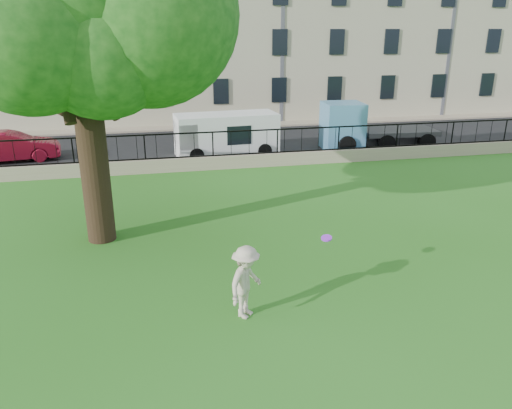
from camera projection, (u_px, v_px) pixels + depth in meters
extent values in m
plane|color=#286518|center=(280.00, 303.00, 11.75)|extent=(120.00, 120.00, 0.00)
cube|color=gray|center=(213.00, 163.00, 22.70)|extent=(50.00, 0.40, 0.60)
cube|color=black|center=(213.00, 156.00, 22.59)|extent=(50.00, 0.05, 0.06)
cube|color=black|center=(212.00, 132.00, 22.23)|extent=(50.00, 0.05, 0.06)
cube|color=black|center=(202.00, 146.00, 27.13)|extent=(60.00, 9.00, 0.01)
cube|color=gray|center=(193.00, 127.00, 31.90)|extent=(60.00, 1.40, 0.12)
cube|color=#BAB594|center=(182.00, 21.00, 34.98)|extent=(56.00, 10.00, 13.00)
cylinder|color=black|center=(95.00, 167.00, 14.52)|extent=(0.83, 0.83, 4.55)
sphere|color=#164B14|center=(147.00, 15.00, 12.74)|extent=(4.75, 4.75, 4.75)
sphere|color=#164B14|center=(17.00, 3.00, 13.44)|extent=(5.13, 5.13, 5.13)
imported|color=#C3B49E|center=(246.00, 282.00, 10.94)|extent=(1.20, 1.24, 1.70)
cylinder|color=#9928E6|center=(326.00, 238.00, 12.15)|extent=(0.30, 0.31, 0.12)
imported|color=maroon|center=(11.00, 147.00, 23.86)|extent=(4.51, 2.07, 1.43)
cube|color=white|center=(227.00, 135.00, 24.86)|extent=(5.14, 2.34, 2.10)
cube|color=#4F8CBA|center=(377.00, 125.00, 26.40)|extent=(5.95, 2.50, 2.43)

